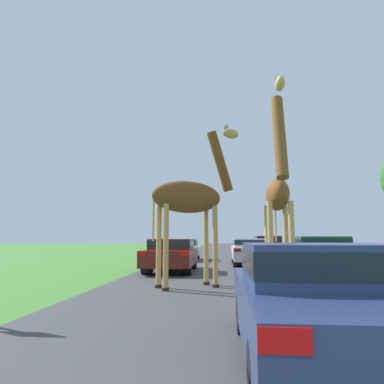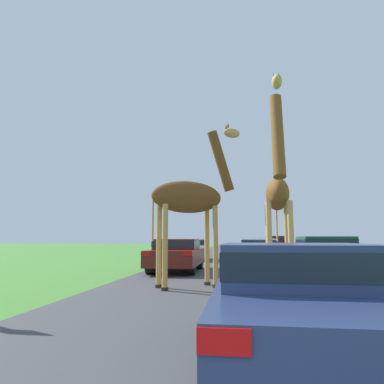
{
  "view_description": "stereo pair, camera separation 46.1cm",
  "coord_description": "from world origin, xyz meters",
  "px_view_note": "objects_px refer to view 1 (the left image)",
  "views": [
    {
      "loc": [
        -0.52,
        0.37,
        1.4
      ],
      "look_at": [
        -1.4,
        10.24,
        2.73
      ],
      "focal_mm": 32.0,
      "sensor_mm": 36.0,
      "label": 1
    },
    {
      "loc": [
        -0.07,
        0.42,
        1.4
      ],
      "look_at": [
        -1.4,
        10.24,
        2.73
      ],
      "focal_mm": 32.0,
      "sensor_mm": 36.0,
      "label": 2
    }
  ],
  "objects_px": {
    "car_queue_right": "(250,251)",
    "car_verge_right": "(184,249)",
    "giraffe_near_road": "(191,198)",
    "giraffe_companion": "(278,192)",
    "car_lead_maroon": "(320,299)",
    "car_rear_follower": "(319,255)",
    "car_queue_left": "(172,254)",
    "car_far_ahead": "(268,246)"
  },
  "relations": [
    {
      "from": "car_queue_right",
      "to": "car_verge_right",
      "type": "xyz_separation_m",
      "value": [
        -3.89,
        3.69,
        -0.02
      ]
    },
    {
      "from": "giraffe_near_road",
      "to": "giraffe_companion",
      "type": "distance_m",
      "value": 2.49
    },
    {
      "from": "giraffe_near_road",
      "to": "car_lead_maroon",
      "type": "relative_size",
      "value": 1.27
    },
    {
      "from": "car_rear_follower",
      "to": "car_queue_left",
      "type": "bearing_deg",
      "value": 166.47
    },
    {
      "from": "giraffe_near_road",
      "to": "car_lead_maroon",
      "type": "distance_m",
      "value": 6.41
    },
    {
      "from": "giraffe_near_road",
      "to": "car_rear_follower",
      "type": "height_order",
      "value": "giraffe_near_road"
    },
    {
      "from": "car_verge_right",
      "to": "giraffe_companion",
      "type": "bearing_deg",
      "value": -72.45
    },
    {
      "from": "car_far_ahead",
      "to": "car_verge_right",
      "type": "xyz_separation_m",
      "value": [
        -5.82,
        -4.45,
        -0.09
      ]
    },
    {
      "from": "giraffe_companion",
      "to": "car_queue_right",
      "type": "xyz_separation_m",
      "value": [
        -0.07,
        8.83,
        -1.89
      ]
    },
    {
      "from": "car_far_ahead",
      "to": "car_rear_follower",
      "type": "bearing_deg",
      "value": -89.26
    },
    {
      "from": "giraffe_companion",
      "to": "car_queue_left",
      "type": "bearing_deg",
      "value": -51.19
    },
    {
      "from": "car_queue_right",
      "to": "car_rear_follower",
      "type": "bearing_deg",
      "value": -67.35
    },
    {
      "from": "giraffe_companion",
      "to": "car_queue_left",
      "type": "relative_size",
      "value": 1.27
    },
    {
      "from": "car_queue_right",
      "to": "car_rear_follower",
      "type": "xyz_separation_m",
      "value": [
        2.1,
        -5.04,
        0.03
      ]
    },
    {
      "from": "car_lead_maroon",
      "to": "car_far_ahead",
      "type": "bearing_deg",
      "value": 84.14
    },
    {
      "from": "car_far_ahead",
      "to": "car_rear_follower",
      "type": "height_order",
      "value": "car_far_ahead"
    },
    {
      "from": "car_rear_follower",
      "to": "giraffe_companion",
      "type": "bearing_deg",
      "value": -118.19
    },
    {
      "from": "car_lead_maroon",
      "to": "car_far_ahead",
      "type": "xyz_separation_m",
      "value": [
        2.27,
        22.16,
        0.11
      ]
    },
    {
      "from": "giraffe_companion",
      "to": "car_lead_maroon",
      "type": "xyz_separation_m",
      "value": [
        -0.41,
        -5.18,
        -1.93
      ]
    },
    {
      "from": "car_queue_left",
      "to": "car_verge_right",
      "type": "xyz_separation_m",
      "value": [
        -0.31,
        7.37,
        -0.01
      ]
    },
    {
      "from": "giraffe_companion",
      "to": "car_lead_maroon",
      "type": "relative_size",
      "value": 1.38
    },
    {
      "from": "car_lead_maroon",
      "to": "car_verge_right",
      "type": "xyz_separation_m",
      "value": [
        -3.55,
        17.71,
        0.02
      ]
    },
    {
      "from": "car_lead_maroon",
      "to": "car_rear_follower",
      "type": "distance_m",
      "value": 9.3
    },
    {
      "from": "giraffe_companion",
      "to": "car_far_ahead",
      "type": "relative_size",
      "value": 1.15
    },
    {
      "from": "car_far_ahead",
      "to": "car_verge_right",
      "type": "distance_m",
      "value": 7.33
    },
    {
      "from": "car_lead_maroon",
      "to": "car_rear_follower",
      "type": "bearing_deg",
      "value": 74.76
    },
    {
      "from": "car_far_ahead",
      "to": "car_queue_right",
      "type": "bearing_deg",
      "value": -103.36
    },
    {
      "from": "giraffe_companion",
      "to": "car_rear_follower",
      "type": "distance_m",
      "value": 4.69
    },
    {
      "from": "giraffe_near_road",
      "to": "car_lead_maroon",
      "type": "bearing_deg",
      "value": -10.38
    },
    {
      "from": "giraffe_companion",
      "to": "car_rear_follower",
      "type": "relative_size",
      "value": 1.21
    },
    {
      "from": "car_verge_right",
      "to": "car_lead_maroon",
      "type": "bearing_deg",
      "value": -78.67
    },
    {
      "from": "giraffe_near_road",
      "to": "car_verge_right",
      "type": "xyz_separation_m",
      "value": [
        -1.56,
        11.9,
        -1.83
      ]
    },
    {
      "from": "car_queue_right",
      "to": "car_far_ahead",
      "type": "height_order",
      "value": "car_far_ahead"
    },
    {
      "from": "car_verge_right",
      "to": "car_rear_follower",
      "type": "bearing_deg",
      "value": -55.56
    },
    {
      "from": "giraffe_near_road",
      "to": "car_far_ahead",
      "type": "height_order",
      "value": "giraffe_near_road"
    },
    {
      "from": "car_queue_left",
      "to": "car_rear_follower",
      "type": "height_order",
      "value": "car_rear_follower"
    },
    {
      "from": "car_queue_right",
      "to": "car_verge_right",
      "type": "relative_size",
      "value": 1.1
    },
    {
      "from": "car_queue_left",
      "to": "car_rear_follower",
      "type": "bearing_deg",
      "value": -13.53
    },
    {
      "from": "giraffe_companion",
      "to": "car_verge_right",
      "type": "bearing_deg",
      "value": -68.96
    },
    {
      "from": "giraffe_near_road",
      "to": "car_lead_maroon",
      "type": "xyz_separation_m",
      "value": [
        1.99,
        -5.8,
        -1.85
      ]
    },
    {
      "from": "car_queue_right",
      "to": "car_far_ahead",
      "type": "relative_size",
      "value": 0.95
    },
    {
      "from": "car_queue_left",
      "to": "car_lead_maroon",
      "type": "bearing_deg",
      "value": -72.6
    }
  ]
}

